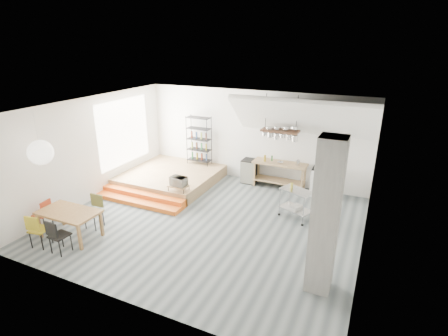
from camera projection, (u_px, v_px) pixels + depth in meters
The scene contains 26 objects.
floor at pixel (208, 222), 9.75m from camera, with size 8.00×8.00×0.00m, color #4C5458.
wall_back at pixel (253, 137), 12.18m from camera, with size 8.00×0.04×3.20m, color silver.
wall_left at pixel (92, 149), 10.77m from camera, with size 0.04×7.00×3.20m, color silver.
wall_right at pixel (370, 194), 7.62m from camera, with size 0.04×7.00×3.20m, color silver.
ceiling at pixel (206, 107), 8.64m from camera, with size 8.00×7.00×0.02m, color white.
slope_ceiling at pixel (303, 117), 10.63m from camera, with size 4.40×1.80×0.15m, color white.
window_pane at pixel (124, 132), 11.97m from camera, with size 0.02×2.50×2.20m, color white.
platform at pixel (171, 177), 12.37m from camera, with size 3.00×3.00×0.40m, color #937149.
step_lower at pixel (137, 202), 10.75m from camera, with size 3.00×0.35×0.13m, color orange.
step_upper at pixel (144, 196), 11.03m from camera, with size 3.00×0.35×0.27m, color orange.
concrete_column at pixel (325, 218), 6.62m from camera, with size 0.50×0.50×3.20m, color slate.
kitchen_counter at pixel (279, 170), 11.79m from camera, with size 1.80×0.60×0.91m.
stove at pixel (321, 181), 11.29m from camera, with size 0.60×0.60×1.18m.
pot_rack at pixel (281, 133), 11.12m from camera, with size 1.20×0.50×1.43m.
wire_shelving at pixel (199, 140), 12.80m from camera, with size 0.88×0.38×1.80m.
microwave_shelf at pixel (179, 186), 10.75m from camera, with size 0.60×0.40×0.16m.
paper_lantern at pixel (41, 152), 8.49m from camera, with size 0.60×0.60×0.60m, color white.
dining_table at pixel (69, 214), 8.80m from camera, with size 1.53×0.87×0.72m.
chair_mustard at pixel (37, 228), 8.37m from camera, with size 0.46×0.46×0.88m.
chair_black at pixel (56, 234), 8.12m from camera, with size 0.42×0.42×0.88m.
chair_olive at pixel (95, 208), 9.35m from camera, with size 0.43×0.43×0.90m.
chair_red at pixel (44, 212), 9.21m from camera, with size 0.44×0.44×0.83m.
rolling_cart at pixel (296, 200), 9.74m from camera, with size 0.99×0.79×0.87m.
mini_fridge at pixel (249, 171), 12.33m from camera, with size 0.49×0.49×0.84m, color black.
microwave at pixel (178, 181), 10.70m from camera, with size 0.50×0.34×0.28m, color beige.
bowl at pixel (280, 162), 11.63m from camera, with size 0.19×0.19×0.05m, color silver.
Camera 1 is at (4.02, -7.65, 4.78)m, focal length 28.00 mm.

